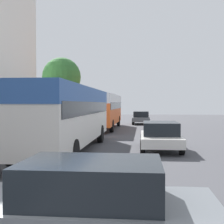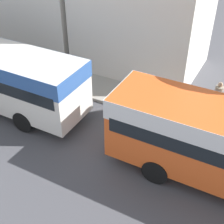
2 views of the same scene
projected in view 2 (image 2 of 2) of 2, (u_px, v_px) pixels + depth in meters
name	position (u px, v px, depth m)	size (l,w,h in m)	color
pedestrian_near_curb	(217.00, 98.00, 14.28)	(0.38, 0.38, 1.72)	#232838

